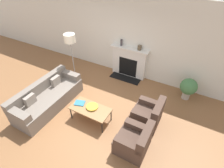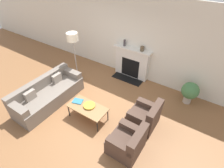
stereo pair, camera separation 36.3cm
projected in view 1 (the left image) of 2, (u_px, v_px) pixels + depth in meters
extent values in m
plane|color=brown|center=(88.00, 114.00, 5.23)|extent=(18.00, 18.00, 0.00)
cube|color=silver|center=(127.00, 37.00, 6.15)|extent=(18.00, 0.06, 2.90)
cube|color=silver|center=(129.00, 62.00, 6.53)|extent=(1.29, 0.20, 1.11)
cube|color=black|center=(128.00, 67.00, 6.56)|extent=(0.71, 0.04, 0.72)
cube|color=black|center=(125.00, 78.00, 6.67)|extent=(1.16, 0.40, 0.02)
cube|color=silver|center=(130.00, 49.00, 6.15)|extent=(1.41, 0.28, 0.05)
cube|color=slate|center=(50.00, 100.00, 5.37)|extent=(0.85, 2.25, 0.46)
cube|color=slate|center=(39.00, 87.00, 5.26)|extent=(0.20, 2.25, 0.33)
cube|color=slate|center=(18.00, 115.00, 4.46)|extent=(0.78, 0.22, 0.20)
cube|color=slate|center=(69.00, 75.00, 5.87)|extent=(0.78, 0.22, 0.20)
cube|color=gray|center=(30.00, 100.00, 4.84)|extent=(0.12, 0.32, 0.28)
cube|color=gray|center=(56.00, 81.00, 5.54)|extent=(0.12, 0.32, 0.28)
cube|color=#4C382D|center=(132.00, 143.00, 4.22)|extent=(0.74, 0.76, 0.42)
cube|color=#4C382D|center=(146.00, 137.00, 3.86)|extent=(0.18, 0.76, 0.39)
cube|color=#4C382D|center=(138.00, 126.00, 4.24)|extent=(0.66, 0.18, 0.16)
cube|color=#4C382D|center=(128.00, 145.00, 3.84)|extent=(0.66, 0.18, 0.16)
cube|color=#4C382D|center=(146.00, 116.00, 4.87)|extent=(0.74, 0.76, 0.42)
cube|color=#4C382D|center=(158.00, 110.00, 4.52)|extent=(0.18, 0.76, 0.39)
cube|color=#4C382D|center=(151.00, 103.00, 4.90)|extent=(0.66, 0.18, 0.16)
cube|color=#4C382D|center=(143.00, 116.00, 4.50)|extent=(0.66, 0.18, 0.16)
cube|color=olive|center=(90.00, 109.00, 4.81)|extent=(1.12, 0.57, 0.03)
cylinder|color=black|center=(71.00, 113.00, 4.97)|extent=(0.03, 0.03, 0.41)
cylinder|color=black|center=(102.00, 127.00, 4.58)|extent=(0.03, 0.03, 0.41)
cylinder|color=black|center=(81.00, 103.00, 5.31)|extent=(0.03, 0.03, 0.41)
cylinder|color=black|center=(111.00, 115.00, 4.92)|extent=(0.03, 0.03, 0.41)
cylinder|color=gold|center=(92.00, 107.00, 4.83)|extent=(0.11, 0.11, 0.01)
cylinder|color=gold|center=(92.00, 107.00, 4.81)|extent=(0.33, 0.33, 0.04)
cube|color=teal|center=(80.00, 103.00, 4.95)|extent=(0.33, 0.29, 0.02)
cylinder|color=gray|center=(76.00, 81.00, 6.53)|extent=(0.36, 0.36, 0.03)
cylinder|color=gray|center=(73.00, 62.00, 6.05)|extent=(0.03, 0.03, 1.56)
cylinder|color=silver|center=(70.00, 38.00, 5.51)|extent=(0.36, 0.36, 0.27)
cylinder|color=#3D383D|center=(121.00, 43.00, 6.22)|extent=(0.07, 0.07, 0.24)
cylinder|color=brown|center=(140.00, 48.00, 5.97)|extent=(0.14, 0.14, 0.16)
cylinder|color=#B2A899|center=(186.00, 95.00, 5.73)|extent=(0.24, 0.24, 0.24)
sphere|color=#477A47|center=(189.00, 87.00, 5.51)|extent=(0.53, 0.53, 0.53)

